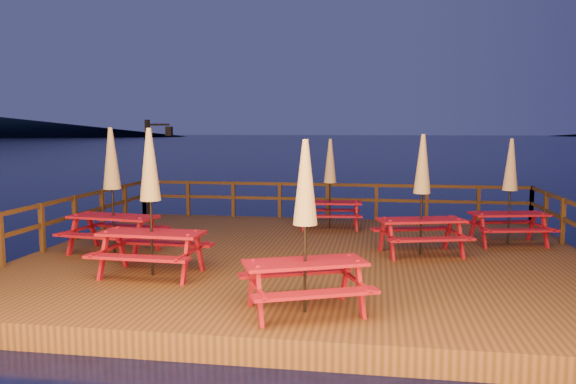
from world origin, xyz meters
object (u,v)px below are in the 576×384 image
(picnic_table_0, at_px, (330,182))
(picnic_table_1, at_px, (305,224))
(picnic_table_2, at_px, (510,190))
(lamp_post, at_px, (153,159))

(picnic_table_0, distance_m, picnic_table_1, 7.13)
(picnic_table_0, relative_size, picnic_table_2, 0.98)
(lamp_post, xyz_separation_m, picnic_table_2, (9.95, -2.75, -0.49))
(lamp_post, distance_m, picnic_table_1, 10.23)
(picnic_table_0, bearing_deg, picnic_table_2, -24.01)
(picnic_table_2, bearing_deg, picnic_table_0, 149.23)
(picnic_table_1, bearing_deg, lamp_post, 102.13)
(picnic_table_0, height_order, picnic_table_1, picnic_table_1)
(picnic_table_1, height_order, picnic_table_2, picnic_table_1)
(picnic_table_0, xyz_separation_m, picnic_table_2, (4.35, -1.47, 0.03))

